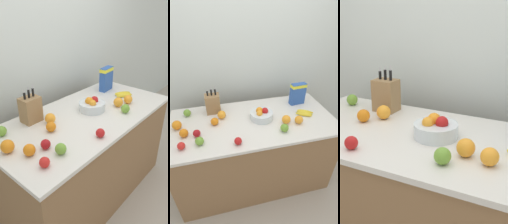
# 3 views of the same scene
# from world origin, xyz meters

# --- Properties ---
(ground_plane) EXTENTS (14.00, 14.00, 0.00)m
(ground_plane) POSITION_xyz_m (0.00, 0.00, 0.00)
(ground_plane) COLOR #B2A899
(wall_back) EXTENTS (9.00, 0.06, 2.60)m
(wall_back) POSITION_xyz_m (0.00, 0.63, 1.30)
(wall_back) COLOR silver
(wall_back) RESTS_ON ground_plane
(counter) EXTENTS (1.70, 0.82, 0.89)m
(counter) POSITION_xyz_m (0.00, 0.00, 0.45)
(counter) COLOR olive
(counter) RESTS_ON ground_plane
(knife_block) EXTENTS (0.15, 0.12, 0.30)m
(knife_block) POSITION_xyz_m (-0.39, 0.26, 1.00)
(knife_block) COLOR #937047
(knife_block) RESTS_ON counter
(cereal_box) EXTENTS (0.18, 0.09, 0.25)m
(cereal_box) POSITION_xyz_m (0.58, 0.21, 1.03)
(cereal_box) COLOR #2D56A8
(cereal_box) RESTS_ON counter
(fruit_bowl) EXTENTS (0.24, 0.24, 0.13)m
(fruit_bowl) POSITION_xyz_m (0.09, 0.01, 0.94)
(fruit_bowl) COLOR silver
(fruit_bowl) RESTS_ON counter
(banana_bunch) EXTENTS (0.21, 0.18, 0.03)m
(banana_bunch) POSITION_xyz_m (0.57, -0.02, 0.91)
(banana_bunch) COLOR yellow
(banana_bunch) RESTS_ON counter
(apple_middle) EXTENTS (0.08, 0.08, 0.08)m
(apple_middle) POSITION_xyz_m (-0.53, -0.23, 0.93)
(apple_middle) COLOR #6B9E33
(apple_middle) RESTS_ON counter
(apple_by_knife_block) EXTENTS (0.08, 0.08, 0.08)m
(apple_by_knife_block) POSITION_xyz_m (-0.66, 0.25, 0.93)
(apple_by_knife_block) COLOR #6B9E33
(apple_by_knife_block) RESTS_ON counter
(apple_rear) EXTENTS (0.07, 0.07, 0.07)m
(apple_rear) POSITION_xyz_m (-0.68, -0.25, 0.92)
(apple_rear) COLOR red
(apple_rear) RESTS_ON counter
(apple_front) EXTENTS (0.08, 0.08, 0.08)m
(apple_front) POSITION_xyz_m (0.24, -0.24, 0.93)
(apple_front) COLOR #6B9E33
(apple_front) RESTS_ON counter
(apple_rightmost) EXTENTS (0.07, 0.07, 0.07)m
(apple_rightmost) POSITION_xyz_m (-0.56, -0.12, 0.92)
(apple_rightmost) COLOR #A31419
(apple_rightmost) RESTS_ON counter
(apple_leftmost) EXTENTS (0.07, 0.07, 0.07)m
(apple_leftmost) POSITION_xyz_m (-0.21, -0.31, 0.92)
(apple_leftmost) COLOR red
(apple_leftmost) RESTS_ON counter
(orange_front_right) EXTENTS (0.08, 0.08, 0.08)m
(orange_front_right) POSITION_xyz_m (-0.39, 0.02, 0.93)
(orange_front_right) COLOR orange
(orange_front_right) RESTS_ON counter
(orange_near_bowl) EXTENTS (0.09, 0.09, 0.09)m
(orange_near_bowl) POSITION_xyz_m (-0.31, 0.12, 0.93)
(orange_near_bowl) COLOR orange
(orange_near_bowl) RESTS_ON counter
(orange_front_left) EXTENTS (0.09, 0.09, 0.09)m
(orange_front_left) POSITION_xyz_m (0.31, -0.12, 0.93)
(orange_front_left) COLOR orange
(orange_front_left) RESTS_ON counter
(orange_back_center) EXTENTS (0.09, 0.09, 0.09)m
(orange_back_center) POSITION_xyz_m (-0.74, 0.04, 0.94)
(orange_back_center) COLOR orange
(orange_back_center) RESTS_ON counter
(orange_front_center) EXTENTS (0.08, 0.08, 0.08)m
(orange_front_center) POSITION_xyz_m (0.43, -0.16, 0.93)
(orange_front_center) COLOR orange
(orange_front_center) RESTS_ON counter
(orange_by_cereal) EXTENTS (0.08, 0.08, 0.08)m
(orange_by_cereal) POSITION_xyz_m (-0.67, -0.09, 0.93)
(orange_by_cereal) COLOR orange
(orange_by_cereal) RESTS_ON counter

